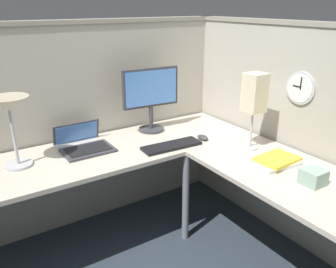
{
  "coord_description": "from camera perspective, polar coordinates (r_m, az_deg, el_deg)",
  "views": [
    {
      "loc": [
        -1.17,
        -1.64,
        1.69
      ],
      "look_at": [
        0.04,
        0.22,
        0.85
      ],
      "focal_mm": 37.42,
      "sensor_mm": 36.0,
      "label": 1
    }
  ],
  "objects": [
    {
      "name": "laptop",
      "position": [
        2.55,
        -13.68,
        -1.53
      ],
      "size": [
        0.34,
        0.38,
        0.22
      ],
      "color": "#38383D",
      "rests_on": "desk"
    },
    {
      "name": "desk_lamp_paper",
      "position": [
        2.41,
        13.9,
        6.19
      ],
      "size": [
        0.13,
        0.13,
        0.53
      ],
      "color": "#B7BABF",
      "rests_on": "desk"
    },
    {
      "name": "ground_plane",
      "position": [
        2.63,
        1.92,
        -19.39
      ],
      "size": [
        6.8,
        6.8,
        0.0
      ],
      "primitive_type": "plane",
      "color": "#2D3842"
    },
    {
      "name": "monitor",
      "position": [
        2.72,
        -2.82,
        6.41
      ],
      "size": [
        0.46,
        0.2,
        0.5
      ],
      "color": "#38383D",
      "rests_on": "desk"
    },
    {
      "name": "cubicle_wall_back",
      "position": [
        2.78,
        -14.54,
        1.14
      ],
      "size": [
        2.57,
        0.12,
        1.58
      ],
      "color": "#A8A393",
      "rests_on": "ground"
    },
    {
      "name": "keyboard",
      "position": [
        2.47,
        0.59,
        -1.92
      ],
      "size": [
        0.44,
        0.16,
        0.02
      ],
      "primitive_type": "cube",
      "rotation": [
        0.0,
        0.0,
        -0.05
      ],
      "color": "black",
      "rests_on": "desk"
    },
    {
      "name": "tissue_box",
      "position": [
        2.13,
        22.57,
        -6.47
      ],
      "size": [
        0.12,
        0.12,
        0.09
      ],
      "primitive_type": "cube",
      "color": "#8CAD99",
      "rests_on": "desk"
    },
    {
      "name": "cubicle_wall_right",
      "position": [
        2.62,
        21.43,
        -0.9
      ],
      "size": [
        0.12,
        2.37,
        1.58
      ],
      "color": "#A8A393",
      "rests_on": "ground"
    },
    {
      "name": "desk",
      "position": [
        2.17,
        -0.34,
        -8.59
      ],
      "size": [
        2.35,
        2.15,
        0.73
      ],
      "color": "beige",
      "rests_on": "ground"
    },
    {
      "name": "desk_lamp_dome",
      "position": [
        2.27,
        -24.4,
        3.54
      ],
      "size": [
        0.24,
        0.24,
        0.44
      ],
      "color": "#B7BABF",
      "rests_on": "desk"
    },
    {
      "name": "computer_mouse",
      "position": [
        2.62,
        5.69,
        -0.56
      ],
      "size": [
        0.06,
        0.1,
        0.03
      ],
      "primitive_type": "ellipsoid",
      "color": "#38383D",
      "rests_on": "desk"
    },
    {
      "name": "book_stack",
      "position": [
        2.32,
        17.08,
        -4.19
      ],
      "size": [
        0.3,
        0.23,
        0.04
      ],
      "color": "silver",
      "rests_on": "desk"
    },
    {
      "name": "wall_clock",
      "position": [
        2.5,
        20.83,
        7.02
      ],
      "size": [
        0.04,
        0.22,
        0.22
      ],
      "color": "#B7BABF"
    }
  ]
}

